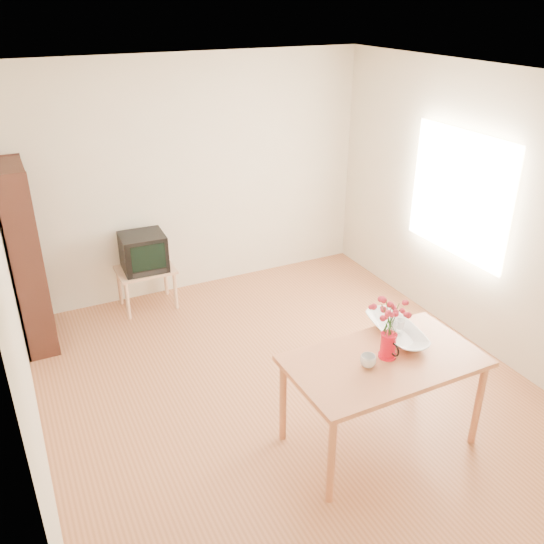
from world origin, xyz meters
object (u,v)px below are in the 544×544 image
table (384,368)px  mug (368,361)px  pitcher (388,346)px  television (143,251)px  bowl (398,311)px

table → mug: bearing=-172.3°
table → pitcher: size_ratio=6.87×
television → table: bearing=-68.0°
pitcher → mug: bearing=-169.7°
mug → bowl: 0.53m
pitcher → television: (-1.06, 2.85, -0.18)m
mug → television: size_ratio=0.25×
pitcher → television: 3.04m
table → pitcher: bearing=27.6°
pitcher → bowl: bowl is taller
pitcher → television: pitcher is taller
pitcher → bowl: (0.25, 0.22, 0.12)m
table → television: television is taller
mug → television: 3.02m
pitcher → television: bearing=109.2°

